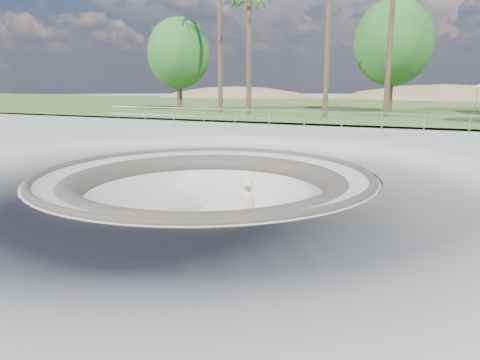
% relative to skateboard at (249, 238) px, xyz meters
% --- Properties ---
extents(ground, '(180.00, 180.00, 0.00)m').
position_rel_skateboard_xyz_m(ground, '(-1.50, 0.09, 1.84)').
color(ground, '#ACACA7').
rests_on(ground, ground).
extents(skate_bowl, '(14.00, 14.00, 4.10)m').
position_rel_skateboard_xyz_m(skate_bowl, '(-1.50, 0.09, 0.01)').
color(skate_bowl, '#ACACA7').
rests_on(skate_bowl, ground).
extents(grass_strip, '(180.00, 36.00, 0.12)m').
position_rel_skateboard_xyz_m(grass_strip, '(-1.50, 34.09, 2.06)').
color(grass_strip, '#375A24').
rests_on(grass_strip, ground).
extents(distant_hills, '(103.20, 45.00, 28.60)m').
position_rel_skateboard_xyz_m(distant_hills, '(2.28, 57.26, -5.18)').
color(distant_hills, olive).
rests_on(distant_hills, ground).
extents(safety_railing, '(25.00, 0.06, 1.03)m').
position_rel_skateboard_xyz_m(safety_railing, '(-1.50, 12.09, 2.53)').
color(safety_railing, '#989BA0').
rests_on(safety_railing, ground).
extents(skateboard, '(0.76, 0.40, 0.08)m').
position_rel_skateboard_xyz_m(skateboard, '(0.00, 0.00, 0.00)').
color(skateboard, brown).
rests_on(skateboard, ground).
extents(skater, '(0.45, 0.66, 1.76)m').
position_rel_skateboard_xyz_m(skater, '(0.00, 0.00, 0.90)').
color(skater, beige).
rests_on(skater, skateboard).
extents(bushy_tree_left, '(5.39, 4.90, 7.77)m').
position_rel_skateboard_xyz_m(bushy_tree_left, '(-15.36, 23.28, 6.83)').
color(bushy_tree_left, brown).
rests_on(bushy_tree_left, ground).
extents(bushy_tree_mid, '(6.11, 5.55, 8.81)m').
position_rel_skateboard_xyz_m(bushy_tree_mid, '(1.56, 27.23, 7.48)').
color(bushy_tree_mid, brown).
rests_on(bushy_tree_mid, ground).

